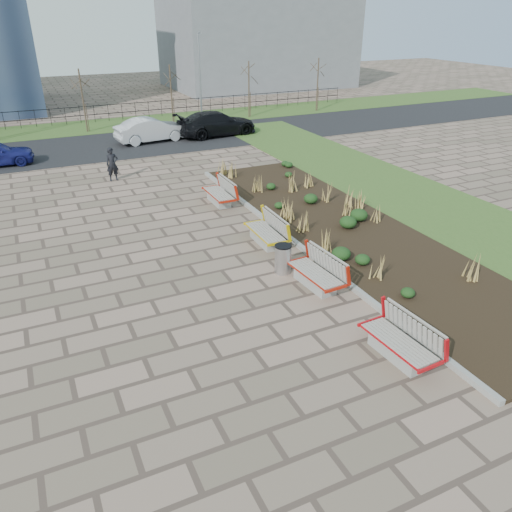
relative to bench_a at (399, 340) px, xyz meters
name	(u,v)px	position (x,y,z in m)	size (l,w,h in m)	color
ground	(253,350)	(-3.00, 1.72, -0.50)	(120.00, 120.00, 0.00)	#856A5B
planting_bed	(348,231)	(3.25, 6.72, -0.45)	(4.50, 18.00, 0.10)	black
planting_curb	(293,241)	(0.92, 6.72, -0.42)	(0.16, 18.00, 0.15)	gray
grass_verge_near	(444,212)	(8.00, 6.72, -0.48)	(5.00, 38.00, 0.04)	#33511E
grass_verge_far	(84,127)	(-3.00, 29.72, -0.48)	(80.00, 5.00, 0.04)	#33511E
road	(99,147)	(-3.00, 23.72, -0.49)	(80.00, 7.00, 0.02)	black
bench_a	(399,340)	(0.00, 0.00, 0.00)	(0.90, 2.10, 1.00)	red
bench_b	(315,271)	(0.00, 3.78, 0.00)	(0.90, 2.10, 1.00)	#AA1C0B
bench_c	(265,230)	(0.00, 7.15, 0.00)	(0.90, 2.10, 1.00)	gold
bench_d	(218,192)	(0.00, 11.65, 0.00)	(0.90, 2.10, 1.00)	#B01E0B
litter_bin	(283,259)	(-0.46, 4.96, -0.04)	(0.51, 0.51, 0.92)	#B2B2B7
pedestrian	(112,164)	(-3.44, 16.76, 0.30)	(0.59, 0.38, 1.61)	black
car_silver	(151,130)	(0.25, 23.67, 0.25)	(1.54, 4.41, 1.45)	silver
car_black	(216,123)	(4.51, 23.52, 0.29)	(2.16, 5.32, 1.54)	black
tree_c	(83,101)	(-3.00, 28.22, 1.54)	(1.40, 1.40, 4.00)	#4C3D2D
tree_d	(171,95)	(3.00, 28.22, 1.54)	(1.40, 1.40, 4.00)	#4C3D2D
tree_e	(249,89)	(9.00, 28.22, 1.54)	(1.40, 1.40, 4.00)	#4C3D2D
tree_f	(317,85)	(15.00, 28.22, 1.54)	(1.40, 1.40, 4.00)	#4C3D2D
lamp_east	(200,79)	(5.00, 27.72, 2.54)	(0.24, 0.60, 6.00)	gray
railing_fence	(80,115)	(-3.00, 31.22, 0.14)	(44.00, 0.10, 1.20)	black
building_grey	(257,35)	(17.00, 43.72, 4.50)	(18.00, 12.00, 10.00)	slate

